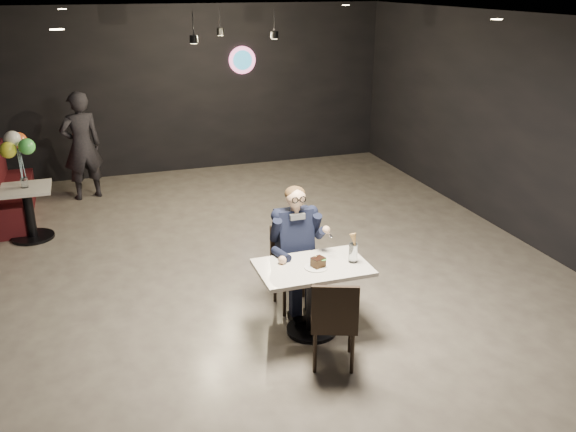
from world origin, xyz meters
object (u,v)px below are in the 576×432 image
object	(u,v)px
booth_bench	(11,185)
passerby	(82,146)
sundae_glass	(353,253)
balloon_vase	(24,183)
main_table	(312,299)
chair_far	(294,269)
chair_near	(334,319)
seated_man	(295,247)
side_table	(29,211)

from	to	relation	value
booth_bench	passerby	xyz separation A→B (m)	(1.07, 0.55, 0.38)
sundae_glass	balloon_vase	bearing A→B (deg)	132.58
main_table	passerby	bearing A→B (deg)	112.38
main_table	balloon_vase	world-z (taller)	balloon_vase
main_table	chair_far	size ratio (longest dim) A/B	1.20
booth_bench	passerby	size ratio (longest dim) A/B	1.14
chair_far	passerby	size ratio (longest dim) A/B	0.52
chair_near	booth_bench	bearing A→B (deg)	142.63
seated_man	booth_bench	xyz separation A→B (m)	(-3.16, 3.96, -0.22)
seated_man	sundae_glass	bearing A→B (deg)	-55.38
main_table	booth_bench	distance (m)	5.51
seated_man	side_table	bearing A→B (deg)	133.98
sundae_glass	passerby	xyz separation A→B (m)	(-2.49, 5.11, 0.03)
chair_far	chair_near	world-z (taller)	same
main_table	side_table	distance (m)	4.53
chair_near	side_table	world-z (taller)	chair_near
side_table	passerby	world-z (taller)	passerby
sundae_glass	booth_bench	world-z (taller)	booth_bench
chair_far	seated_man	distance (m)	0.26
sundae_glass	balloon_vase	xyz separation A→B (m)	(-3.27, 3.56, -0.03)
chair_far	booth_bench	world-z (taller)	booth_bench
balloon_vase	passerby	size ratio (longest dim) A/B	0.08
sundae_glass	side_table	world-z (taller)	sundae_glass
booth_bench	balloon_vase	distance (m)	1.09
sundae_glass	main_table	bearing A→B (deg)	173.59
seated_man	passerby	xyz separation A→B (m)	(-2.08, 4.51, 0.16)
chair_near	sundae_glass	bearing A→B (deg)	72.37
chair_near	booth_bench	distance (m)	5.98
booth_bench	sundae_glass	bearing A→B (deg)	-51.94
chair_far	passerby	world-z (taller)	passerby
chair_near	seated_man	distance (m)	1.15
main_table	balloon_vase	xyz separation A→B (m)	(-2.86, 3.51, 0.44)
side_table	passerby	distance (m)	1.79
chair_near	booth_bench	size ratio (longest dim) A/B	0.46
sundae_glass	booth_bench	distance (m)	5.80
chair_near	sundae_glass	xyz separation A→B (m)	(0.41, 0.52, 0.39)
passerby	chair_far	bearing A→B (deg)	98.64
main_table	seated_man	distance (m)	0.65
chair_near	side_table	xyz separation A→B (m)	(-2.86, 4.08, -0.05)
chair_far	seated_man	world-z (taller)	seated_man
main_table	chair_near	bearing A→B (deg)	-90.00
side_table	balloon_vase	bearing A→B (deg)	-90.00
seated_man	side_table	distance (m)	4.13
chair_near	chair_far	bearing A→B (deg)	110.75
main_table	passerby	distance (m)	5.50
side_table	balloon_vase	distance (m)	0.41
side_table	balloon_vase	size ratio (longest dim) A/B	5.88
passerby	booth_bench	bearing A→B (deg)	10.96
chair_far	balloon_vase	world-z (taller)	chair_far
chair_far	side_table	distance (m)	4.11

